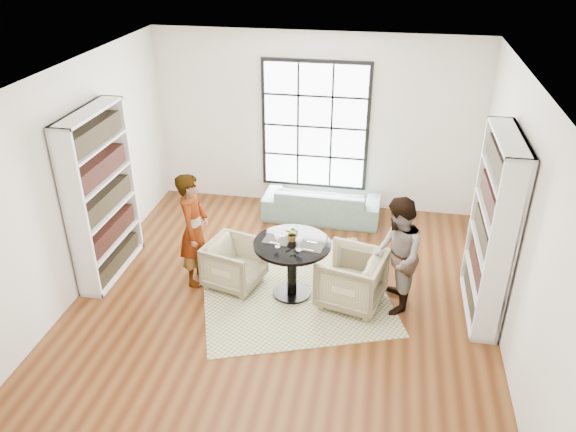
% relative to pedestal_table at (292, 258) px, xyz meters
% --- Properties ---
extents(ground, '(6.00, 6.00, 0.00)m').
position_rel_pedestal_table_xyz_m(ground, '(-0.10, -0.18, -0.59)').
color(ground, brown).
extents(room_shell, '(6.00, 6.01, 6.00)m').
position_rel_pedestal_table_xyz_m(room_shell, '(-0.10, 0.36, 0.67)').
color(room_shell, silver).
rests_on(room_shell, ground).
extents(rug, '(3.15, 3.15, 0.01)m').
position_rel_pedestal_table_xyz_m(rug, '(0.01, 0.11, -0.58)').
color(rug, '#B9B78B').
rests_on(rug, ground).
extents(pedestal_table, '(1.02, 1.02, 0.81)m').
position_rel_pedestal_table_xyz_m(pedestal_table, '(0.00, 0.00, 0.00)').
color(pedestal_table, black).
rests_on(pedestal_table, ground).
extents(sofa, '(1.97, 0.81, 0.57)m').
position_rel_pedestal_table_xyz_m(sofa, '(0.11, 2.27, -0.30)').
color(sofa, gray).
rests_on(sofa, ground).
extents(armchair_left, '(0.88, 0.87, 0.66)m').
position_rel_pedestal_table_xyz_m(armchair_left, '(-0.82, 0.10, -0.26)').
color(armchair_left, tan).
rests_on(armchair_left, ground).
extents(armchair_right, '(0.98, 0.96, 0.74)m').
position_rel_pedestal_table_xyz_m(armchair_right, '(0.79, -0.03, -0.22)').
color(armchair_right, '#C4C08C').
rests_on(armchair_right, ground).
extents(person_left, '(0.42, 0.61, 1.63)m').
position_rel_pedestal_table_xyz_m(person_left, '(-1.37, 0.10, 0.23)').
color(person_left, gray).
rests_on(person_left, ground).
extents(person_right, '(0.68, 0.82, 1.57)m').
position_rel_pedestal_table_xyz_m(person_right, '(1.34, -0.03, 0.20)').
color(person_right, gray).
rests_on(person_right, ground).
extents(placemat_left, '(0.37, 0.30, 0.01)m').
position_rel_pedestal_table_xyz_m(placemat_left, '(-0.21, 0.04, 0.23)').
color(placemat_left, black).
rests_on(placemat_left, pedestal_table).
extents(placemat_right, '(0.37, 0.30, 0.01)m').
position_rel_pedestal_table_xyz_m(placemat_right, '(0.24, -0.05, 0.23)').
color(placemat_right, black).
rests_on(placemat_right, pedestal_table).
extents(cutlery_left, '(0.17, 0.24, 0.01)m').
position_rel_pedestal_table_xyz_m(cutlery_left, '(-0.21, 0.04, 0.24)').
color(cutlery_left, silver).
rests_on(cutlery_left, placemat_left).
extents(cutlery_right, '(0.17, 0.24, 0.01)m').
position_rel_pedestal_table_xyz_m(cutlery_right, '(0.24, -0.05, 0.24)').
color(cutlery_right, silver).
rests_on(cutlery_right, placemat_right).
extents(wine_glass_left, '(0.09, 0.09, 0.19)m').
position_rel_pedestal_table_xyz_m(wine_glass_left, '(-0.17, -0.13, 0.36)').
color(wine_glass_left, silver).
rests_on(wine_glass_left, pedestal_table).
extents(wine_glass_right, '(0.09, 0.09, 0.20)m').
position_rel_pedestal_table_xyz_m(wine_glass_right, '(0.12, -0.16, 0.37)').
color(wine_glass_right, silver).
rests_on(wine_glass_right, pedestal_table).
extents(flower_centerpiece, '(0.21, 0.19, 0.21)m').
position_rel_pedestal_table_xyz_m(flower_centerpiece, '(-0.00, 0.06, 0.33)').
color(flower_centerpiece, gray).
rests_on(flower_centerpiece, pedestal_table).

